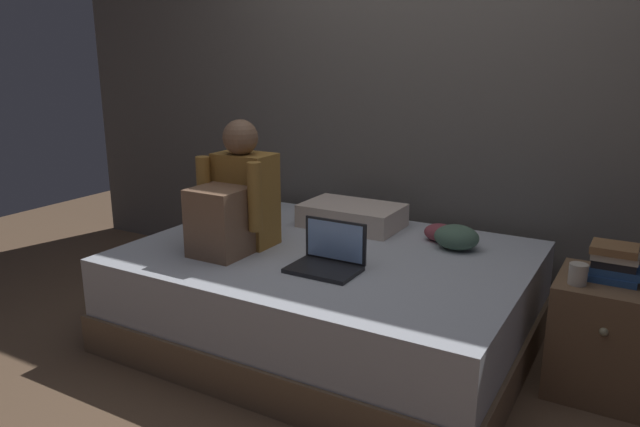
{
  "coord_description": "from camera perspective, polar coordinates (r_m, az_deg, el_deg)",
  "views": [
    {
      "loc": [
        1.2,
        -2.22,
        1.46
      ],
      "look_at": [
        -0.13,
        0.1,
        0.74
      ],
      "focal_mm": 33.41,
      "sensor_mm": 36.0,
      "label": 1
    }
  ],
  "objects": [
    {
      "name": "book_stack",
      "position": [
        2.83,
        26.4,
        -4.28
      ],
      "size": [
        0.21,
        0.16,
        0.16
      ],
      "color": "#284C84",
      "rests_on": "nightstand"
    },
    {
      "name": "bed",
      "position": [
        3.13,
        0.81,
        -7.84
      ],
      "size": [
        2.0,
        1.5,
        0.49
      ],
      "color": "#7A6047",
      "rests_on": "ground_plane"
    },
    {
      "name": "nightstand",
      "position": [
        2.95,
        25.68,
        -10.54
      ],
      "size": [
        0.44,
        0.46,
        0.52
      ],
      "color": "brown",
      "rests_on": "ground_plane"
    },
    {
      "name": "pillow",
      "position": [
        3.45,
        3.09,
        -0.18
      ],
      "size": [
        0.56,
        0.36,
        0.13
      ],
      "primitive_type": "cube",
      "color": "beige",
      "rests_on": "bed"
    },
    {
      "name": "ground_plane",
      "position": [
        2.92,
        1.36,
        -15.0
      ],
      "size": [
        8.0,
        8.0,
        0.0
      ],
      "primitive_type": "plane",
      "color": "brown"
    },
    {
      "name": "laptop",
      "position": [
        2.77,
        0.8,
        -4.24
      ],
      "size": [
        0.32,
        0.23,
        0.22
      ],
      "color": "black",
      "rests_on": "bed"
    },
    {
      "name": "clothes_pile",
      "position": [
        3.18,
        12.49,
        -2.07
      ],
      "size": [
        0.32,
        0.26,
        0.13
      ],
      "color": "#4C6B56",
      "rests_on": "bed"
    },
    {
      "name": "mug",
      "position": [
        2.73,
        23.47,
        -5.35
      ],
      "size": [
        0.08,
        0.08,
        0.09
      ],
      "primitive_type": "cylinder",
      "color": "#BCB2A3",
      "rests_on": "nightstand"
    },
    {
      "name": "wall_back",
      "position": [
        3.62,
        10.89,
        13.06
      ],
      "size": [
        5.6,
        0.1,
        2.7
      ],
      "primitive_type": "cube",
      "color": "#605B56",
      "rests_on": "ground_plane"
    },
    {
      "name": "person_sitting",
      "position": [
        3.04,
        -8.12,
        1.22
      ],
      "size": [
        0.39,
        0.44,
        0.66
      ],
      "color": "olive",
      "rests_on": "bed"
    }
  ]
}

